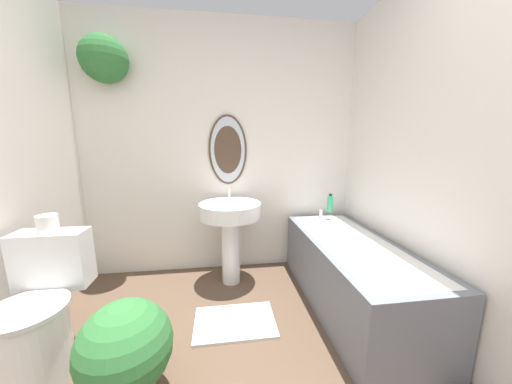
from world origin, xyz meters
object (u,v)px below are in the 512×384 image
(toilet, at_px, (39,318))
(bathtub, at_px, (351,272))
(potted_plant, at_px, (126,350))
(shampoo_bottle, at_px, (330,203))
(pedestal_sink, at_px, (230,222))
(toilet_paper_roll, at_px, (47,224))

(toilet, xyz_separation_m, bathtub, (2.00, 0.33, -0.05))
(potted_plant, bearing_deg, shampoo_bottle, 38.00)
(pedestal_sink, relative_size, bathtub, 0.57)
(pedestal_sink, bearing_deg, bathtub, -27.74)
(shampoo_bottle, bearing_deg, potted_plant, -142.00)
(toilet, xyz_separation_m, potted_plant, (0.54, -0.27, -0.03))
(bathtub, bearing_deg, potted_plant, -157.54)
(bathtub, bearing_deg, shampoo_bottle, 83.49)
(toilet, relative_size, toilet_paper_roll, 6.90)
(toilet, relative_size, bathtub, 0.51)
(pedestal_sink, relative_size, toilet_paper_roll, 7.73)
(toilet, distance_m, shampoo_bottle, 2.29)
(bathtub, distance_m, toilet_paper_roll, 2.07)
(bathtub, distance_m, potted_plant, 1.57)
(shampoo_bottle, relative_size, toilet_paper_roll, 1.61)
(shampoo_bottle, bearing_deg, pedestal_sink, -173.75)
(bathtub, xyz_separation_m, shampoo_bottle, (0.07, 0.59, 0.41))
(toilet, bearing_deg, pedestal_sink, 36.78)
(toilet, height_order, potted_plant, toilet)
(pedestal_sink, relative_size, shampoo_bottle, 4.79)
(potted_plant, bearing_deg, toilet_paper_roll, 139.85)
(toilet, height_order, bathtub, toilet)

